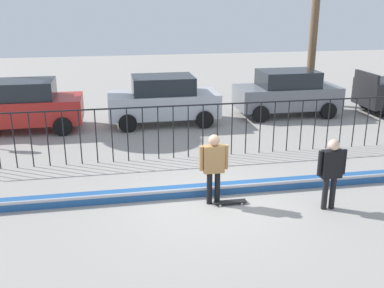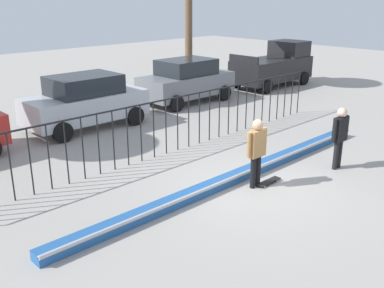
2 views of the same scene
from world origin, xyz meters
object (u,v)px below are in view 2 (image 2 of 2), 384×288
(skateboarder, at_px, (257,147))
(parked_car_gray, at_px, (186,80))
(pickup_truck, at_px, (275,66))
(camera_operator, at_px, (340,132))
(skateboard, at_px, (269,181))
(parked_car_silver, at_px, (85,101))

(skateboarder, distance_m, parked_car_gray, 9.35)
(parked_car_gray, relative_size, pickup_truck, 0.91)
(skateboarder, xyz_separation_m, parked_car_gray, (5.03, 7.88, -0.08))
(camera_operator, distance_m, parked_car_gray, 9.00)
(camera_operator, xyz_separation_m, parked_car_gray, (2.42, 8.67, -0.06))
(parked_car_gray, height_order, pickup_truck, pickup_truck)
(camera_operator, relative_size, pickup_truck, 0.37)
(camera_operator, relative_size, parked_car_gray, 0.40)
(camera_operator, height_order, parked_car_gray, parked_car_gray)
(skateboarder, height_order, skateboard, skateboarder)
(pickup_truck, bearing_deg, parked_car_gray, 175.07)
(parked_car_gray, bearing_deg, skateboarder, -126.67)
(skateboarder, relative_size, parked_car_silver, 0.41)
(parked_car_silver, distance_m, pickup_truck, 11.18)
(camera_operator, bearing_deg, skateboard, 32.43)
(pickup_truck, bearing_deg, camera_operator, -135.77)
(skateboard, bearing_deg, pickup_truck, 38.83)
(skateboarder, xyz_separation_m, pickup_truck, (10.90, 7.44, -0.01))
(parked_car_gray, xyz_separation_m, pickup_truck, (5.86, -0.45, 0.06))
(camera_operator, height_order, pickup_truck, pickup_truck)
(skateboard, xyz_separation_m, pickup_truck, (10.50, 7.57, 0.98))
(parked_car_gray, distance_m, pickup_truck, 5.88)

